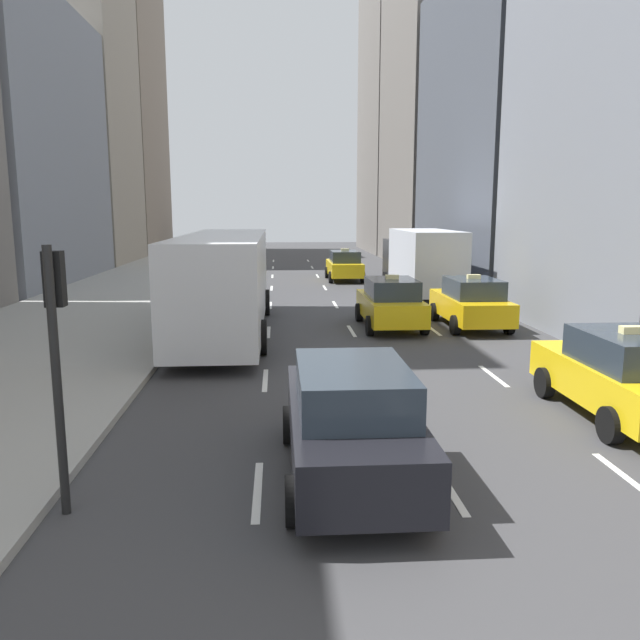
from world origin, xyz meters
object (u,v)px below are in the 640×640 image
taxi_lead (390,303)px  taxi_third (344,265)px  city_bus (225,280)px  sedan_black_near (351,420)px  traffic_light_pole (56,337)px  taxi_fourth (623,374)px  taxi_second (471,302)px  box_truck (421,261)px

taxi_lead → taxi_third: 14.91m
city_bus → sedan_black_near: bearing=-76.4°
taxi_lead → traffic_light_pole: size_ratio=1.22×
taxi_third → taxi_fourth: 24.79m
taxi_second → taxi_third: 15.26m
taxi_third → traffic_light_pole: (-6.75, -27.82, 1.53)m
taxi_third → city_bus: (-5.61, -15.46, 0.91)m
box_truck → traffic_light_pole: 22.67m
taxi_third → taxi_fourth: same height
box_truck → taxi_third: bearing=111.1°
taxi_lead → taxi_third: same height
taxi_lead → city_bus: size_ratio=0.38×
box_truck → taxi_second: bearing=-90.0°
taxi_second → sedan_black_near: 13.29m
taxi_lead → city_bus: bearing=-174.5°
taxi_third → sedan_black_near: 27.20m
taxi_second → city_bus: bearing=-176.9°
taxi_second → traffic_light_pole: bearing=-126.7°
taxi_fourth → city_bus: bearing=132.5°
city_bus → taxi_second: bearing=3.1°
taxi_fourth → city_bus: city_bus is taller
taxi_fourth → traffic_light_pole: (-9.55, -3.18, 1.53)m
sedan_black_near → traffic_light_pole: traffic_light_pole is taller
city_bus → box_truck: size_ratio=1.38×
taxi_second → city_bus: (-8.41, -0.46, 0.91)m
taxi_lead → sedan_black_near: (-2.80, -12.14, 0.04)m
sedan_black_near → box_truck: (5.60, 19.79, 0.79)m
sedan_black_near → traffic_light_pole: size_ratio=1.30×
taxi_lead → taxi_third: size_ratio=1.00×
taxi_fourth → sedan_black_near: 6.10m
taxi_lead → sedan_black_near: taxi_lead is taller
taxi_third → box_truck: 7.83m
taxi_third → taxi_second: bearing=-79.4°
taxi_fourth → box_truck: size_ratio=0.52×
taxi_third → sedan_black_near: bearing=-95.9°
taxi_third → box_truck: bearing=-68.9°
taxi_second → taxi_fourth: 9.64m
taxi_fourth → sedan_black_near: size_ratio=0.94×
taxi_fourth → box_truck: bearing=90.0°
sedan_black_near → box_truck: box_truck is taller
taxi_third → sedan_black_near: size_ratio=0.94×
taxi_second → city_bus: 8.47m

